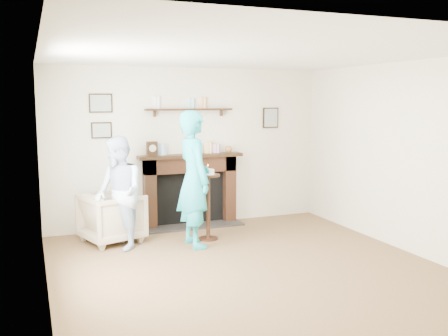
{
  "coord_description": "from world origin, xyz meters",
  "views": [
    {
      "loc": [
        -2.36,
        -5.08,
        1.99
      ],
      "look_at": [
        -0.01,
        0.9,
        1.12
      ],
      "focal_mm": 40.0,
      "sensor_mm": 36.0,
      "label": 1
    }
  ],
  "objects_px": {
    "woman": "(194,246)",
    "pedestal_table": "(208,194)",
    "armchair": "(113,242)",
    "man": "(120,248)"
  },
  "relations": [
    {
      "from": "woman",
      "to": "pedestal_table",
      "type": "relative_size",
      "value": 1.71
    },
    {
      "from": "armchair",
      "to": "man",
      "type": "distance_m",
      "value": 0.37
    },
    {
      "from": "woman",
      "to": "pedestal_table",
      "type": "bearing_deg",
      "value": -55.06
    },
    {
      "from": "pedestal_table",
      "to": "armchair",
      "type": "bearing_deg",
      "value": 163.75
    },
    {
      "from": "woman",
      "to": "pedestal_table",
      "type": "height_order",
      "value": "pedestal_table"
    },
    {
      "from": "armchair",
      "to": "pedestal_table",
      "type": "distance_m",
      "value": 1.52
    },
    {
      "from": "man",
      "to": "woman",
      "type": "distance_m",
      "value": 1.01
    },
    {
      "from": "armchair",
      "to": "pedestal_table",
      "type": "bearing_deg",
      "value": -124.16
    },
    {
      "from": "pedestal_table",
      "to": "man",
      "type": "bearing_deg",
      "value": 179.62
    },
    {
      "from": "woman",
      "to": "armchair",
      "type": "bearing_deg",
      "value": 54.86
    }
  ]
}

